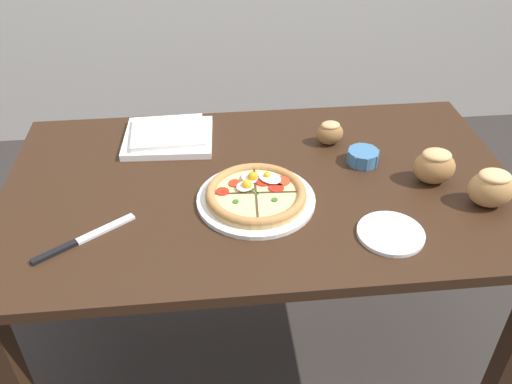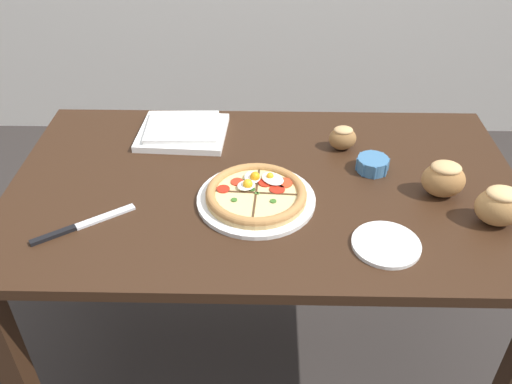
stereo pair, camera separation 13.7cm
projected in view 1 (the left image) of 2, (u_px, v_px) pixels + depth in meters
The scene contains 10 objects.
ground_plane at pixel (260, 355), 1.90m from camera, with size 12.00×12.00×0.00m, color #2D2826.
dining_table at pixel (261, 212), 1.52m from camera, with size 1.37×0.81×0.75m.
pizza at pixel (256, 195), 1.38m from camera, with size 0.30×0.30×0.06m.
ramekin_bowl at pixel (363, 156), 1.52m from camera, with size 0.09×0.09×0.04m.
napkin_folded at pixel (168, 136), 1.62m from camera, with size 0.27×0.23×0.04m.
bread_piece_near at pixel (492, 187), 1.35m from camera, with size 0.13×0.10×0.10m.
bread_piece_mid at pixel (330, 132), 1.59m from camera, with size 0.08×0.06×0.07m.
bread_piece_far at pixel (435, 166), 1.43m from camera, with size 0.12×0.10×0.10m.
knife_main at pixel (84, 239), 1.26m from camera, with size 0.22×0.16×0.01m.
side_saucer at pixel (391, 233), 1.28m from camera, with size 0.16×0.16×0.01m.
Camera 1 is at (-0.14, -1.18, 1.59)m, focal length 38.00 mm.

